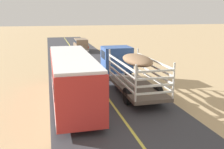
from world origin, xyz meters
TOP-DOWN VIEW (x-y plane):
  - livestock_truck at (2.04, 15.18)m, footprint 2.53×9.70m
  - bus at (-2.47, 11.66)m, footprint 2.54×10.00m
  - car_far at (1.10, 35.24)m, footprint 1.90×4.62m

SIDE VIEW (x-z plane):
  - car_far at x=1.10m, z-range 0.12..2.05m
  - bus at x=-2.47m, z-range 0.14..3.35m
  - livestock_truck at x=2.04m, z-range 0.28..3.30m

